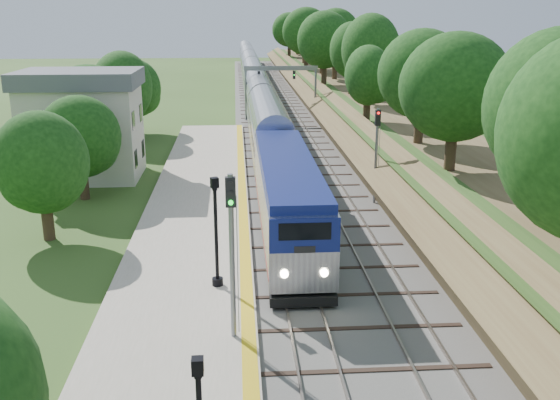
{
  "coord_description": "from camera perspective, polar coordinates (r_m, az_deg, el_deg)",
  "views": [
    {
      "loc": [
        -2.64,
        -16.67,
        12.0
      ],
      "look_at": [
        -0.5,
        13.77,
        2.8
      ],
      "focal_mm": 40.0,
      "sensor_mm": 36.0,
      "label": 1
    }
  ],
  "objects": [
    {
      "name": "station_building",
      "position": [
        48.67,
        -17.58,
        6.65
      ],
      "size": [
        8.6,
        6.6,
        8.0
      ],
      "color": "beige",
      "rests_on": "ground"
    },
    {
      "name": "platform",
      "position": [
        34.83,
        -8.01,
        -3.21
      ],
      "size": [
        6.4,
        68.0,
        0.38
      ],
      "primitive_type": "cube",
      "color": "#A29983",
      "rests_on": "ground"
    },
    {
      "name": "signal_farside",
      "position": [
        40.13,
        8.82,
        4.9
      ],
      "size": [
        0.34,
        0.27,
        6.15
      ],
      "color": "slate",
      "rests_on": "ground"
    },
    {
      "name": "lamppost_far",
      "position": [
        27.26,
        -5.85,
        -3.51
      ],
      "size": [
        0.49,
        0.49,
        4.94
      ],
      "color": "black",
      "rests_on": "platform"
    },
    {
      "name": "trees_behind_platform",
      "position": [
        39.01,
        -16.63,
        5.04
      ],
      "size": [
        7.82,
        53.32,
        7.21
      ],
      "color": "#332316",
      "rests_on": "ground"
    },
    {
      "name": "signal_gantry",
      "position": [
        72.2,
        0.06,
        11.07
      ],
      "size": [
        8.4,
        0.38,
        6.2
      ],
      "color": "slate",
      "rests_on": "ground"
    },
    {
      "name": "trackbed",
      "position": [
        77.73,
        -0.56,
        7.94
      ],
      "size": [
        9.5,
        170.0,
        0.28
      ],
      "color": "#4C4944",
      "rests_on": "ground"
    },
    {
      "name": "embankment",
      "position": [
        78.41,
        5.62,
        9.34
      ],
      "size": [
        10.64,
        170.0,
        11.7
      ],
      "color": "brown",
      "rests_on": "ground"
    },
    {
      "name": "train",
      "position": [
        91.36,
        -2.39,
        10.6
      ],
      "size": [
        2.92,
        136.96,
        4.29
      ],
      "color": "black",
      "rests_on": "trackbed"
    },
    {
      "name": "signal_platform",
      "position": [
        22.37,
        -4.44,
        -3.61
      ],
      "size": [
        0.37,
        0.29,
        6.26
      ],
      "color": "slate",
      "rests_on": "platform"
    },
    {
      "name": "yellow_stripe",
      "position": [
        34.67,
        -3.31,
        -2.82
      ],
      "size": [
        0.55,
        68.0,
        0.01
      ],
      "primitive_type": "cube",
      "color": "gold",
      "rests_on": "platform"
    }
  ]
}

